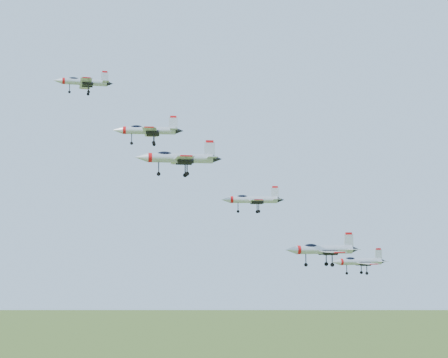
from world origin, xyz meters
name	(u,v)px	position (x,y,z in m)	size (l,w,h in m)	color
jet_lead	(83,82)	(-16.96, 16.97, 155.83)	(11.38, 9.45, 3.04)	#B7BCC5
jet_left_high	(147,130)	(-7.33, 3.68, 144.93)	(12.36, 10.50, 3.36)	#B7BCC5
jet_right_high	(178,158)	(-6.74, -13.97, 138.11)	(13.16, 11.03, 3.52)	#B7BCC5
jet_left_low	(252,200)	(14.99, 9.31, 133.36)	(12.46, 10.57, 3.37)	#B7BCC5
jet_right_low	(322,249)	(17.23, -14.28, 124.29)	(12.91, 10.72, 3.45)	#B7BCC5
jet_trail	(359,261)	(29.88, -4.97, 121.74)	(11.18, 9.24, 2.99)	#B7BCC5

